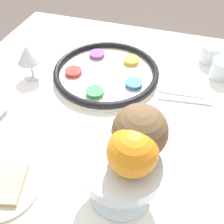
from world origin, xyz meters
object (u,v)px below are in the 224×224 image
Objects in this scene: orange_fruit at (133,152)px; bread_plate at (2,185)px; wine_glass at (28,55)px; fruit_stand at (122,168)px; cup_mid at (221,69)px; cup_far at (211,53)px; coconut at (140,131)px; seder_plate at (106,72)px.

orange_fruit is 0.33m from bread_plate.
wine_glass is at bearing -128.41° from orange_fruit.
cup_mid is at bearing 158.28° from fruit_stand.
coconut is at bearing -13.94° from cup_far.
fruit_stand reaches higher than cup_far.
wine_glass reaches higher than bread_plate.
coconut is at bearing 141.61° from fruit_stand.
seder_plate is 0.44m from coconut.
coconut is 1.47× the size of cup_mid.
orange_fruit reaches higher than fruit_stand.
cup_far is at bearing 164.62° from fruit_stand.
seder_plate is 0.25m from wine_glass.
orange_fruit is at bearing 51.59° from wine_glass.
bread_plate is (0.38, 0.14, -0.08)m from wine_glass.
cup_mid reaches higher than bread_plate.
fruit_stand is 1.91× the size of orange_fruit.
coconut is at bearing -20.52° from cup_mid.
coconut is 0.52m from cup_mid.
seder_plate is 2.02× the size of bread_plate.
bread_plate is (0.46, -0.09, -0.01)m from seder_plate.
coconut reaches higher than orange_fruit.
fruit_stand is at bearing -38.39° from coconut.
wine_glass is 0.41m from bread_plate.
cup_mid and cup_far have the same top height.
bread_plate is at bearing -71.21° from coconut.
wine_glass is 0.52m from coconut.
seder_plate is 2.02× the size of fruit_stand.
seder_plate is 0.47m from orange_fruit.
cup_mid is 1.00× the size of cup_far.
fruit_stand reaches higher than wine_glass.
cup_far is (-0.19, 0.32, 0.02)m from seder_plate.
wine_glass is 1.65× the size of cup_mid.
orange_fruit is 0.52× the size of bread_plate.
orange_fruit reaches higher than wine_glass.
coconut reaches higher than wine_glass.
orange_fruit is (0.40, 0.18, 0.16)m from seder_plate.
wine_glass is 0.50m from fruit_stand.
cup_far is (-0.65, 0.42, 0.02)m from bread_plate.
coconut is at bearing 55.50° from wine_glass.
coconut is 0.34m from bread_plate.
cup_mid is at bearing 159.48° from coconut.
wine_glass is 0.62m from cup_far.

